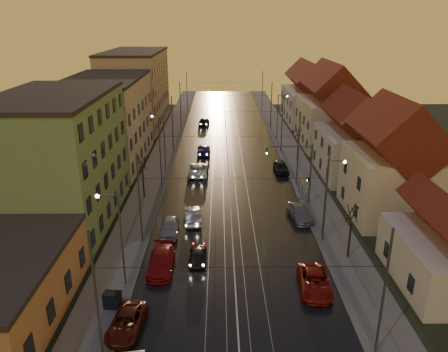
{
  "coord_description": "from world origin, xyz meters",
  "views": [
    {
      "loc": [
        -1.21,
        -28.05,
        20.14
      ],
      "look_at": [
        -0.72,
        18.83,
        3.16
      ],
      "focal_mm": 35.0,
      "sensor_mm": 36.0,
      "label": 1
    }
  ],
  "objects_px": {
    "traffic_light_mast": "(302,166)",
    "driving_car_2": "(198,169)",
    "parked_left_3": "(169,227)",
    "driving_car_0": "(198,255)",
    "street_lamp_3": "(279,113)",
    "parked_right_2": "(281,167)",
    "driving_car_3": "(204,150)",
    "driving_car_4": "(204,121)",
    "driving_car_1": "(193,216)",
    "parked_left_1": "(127,322)",
    "street_lamp_1": "(329,190)",
    "parked_left_2": "(161,261)",
    "dumpster": "(112,300)",
    "parked_right_1": "(300,213)",
    "street_lamp_2": "(162,137)",
    "parked_right_0": "(315,282)",
    "street_lamp_0": "(117,230)"
  },
  "relations": [
    {
      "from": "driving_car_2",
      "to": "parked_right_0",
      "type": "xyz_separation_m",
      "value": [
        10.33,
        -26.94,
        -0.07
      ]
    },
    {
      "from": "parked_right_2",
      "to": "street_lamp_3",
      "type": "bearing_deg",
      "value": 82.42
    },
    {
      "from": "street_lamp_1",
      "to": "dumpster",
      "type": "distance_m",
      "value": 21.71
    },
    {
      "from": "street_lamp_1",
      "to": "driving_car_1",
      "type": "distance_m",
      "value": 14.19
    },
    {
      "from": "driving_car_0",
      "to": "street_lamp_2",
      "type": "bearing_deg",
      "value": -76.23
    },
    {
      "from": "traffic_light_mast",
      "to": "driving_car_3",
      "type": "distance_m",
      "value": 23.3
    },
    {
      "from": "driving_car_3",
      "to": "parked_left_2",
      "type": "relative_size",
      "value": 0.97
    },
    {
      "from": "parked_left_3",
      "to": "driving_car_0",
      "type": "bearing_deg",
      "value": -62.02
    },
    {
      "from": "street_lamp_2",
      "to": "parked_left_2",
      "type": "relative_size",
      "value": 1.54
    },
    {
      "from": "parked_right_0",
      "to": "traffic_light_mast",
      "type": "bearing_deg",
      "value": 87.71
    },
    {
      "from": "driving_car_3",
      "to": "parked_left_1",
      "type": "distance_m",
      "value": 41.4
    },
    {
      "from": "parked_left_2",
      "to": "parked_right_0",
      "type": "height_order",
      "value": "parked_left_2"
    },
    {
      "from": "street_lamp_1",
      "to": "driving_car_4",
      "type": "bearing_deg",
      "value": 105.74
    },
    {
      "from": "traffic_light_mast",
      "to": "driving_car_2",
      "type": "xyz_separation_m",
      "value": [
        -12.13,
        10.09,
        -3.81
      ]
    },
    {
      "from": "street_lamp_2",
      "to": "parked_left_1",
      "type": "relative_size",
      "value": 1.77
    },
    {
      "from": "driving_car_1",
      "to": "driving_car_4",
      "type": "bearing_deg",
      "value": -96.62
    },
    {
      "from": "driving_car_1",
      "to": "driving_car_3",
      "type": "relative_size",
      "value": 0.91
    },
    {
      "from": "street_lamp_3",
      "to": "driving_car_4",
      "type": "height_order",
      "value": "street_lamp_3"
    },
    {
      "from": "street_lamp_1",
      "to": "traffic_light_mast",
      "type": "relative_size",
      "value": 1.11
    },
    {
      "from": "street_lamp_2",
      "to": "parked_left_1",
      "type": "distance_m",
      "value": 33.75
    },
    {
      "from": "parked_left_2",
      "to": "street_lamp_2",
      "type": "bearing_deg",
      "value": 95.83
    },
    {
      "from": "street_lamp_2",
      "to": "driving_car_2",
      "type": "height_order",
      "value": "street_lamp_2"
    },
    {
      "from": "driving_car_0",
      "to": "driving_car_4",
      "type": "height_order",
      "value": "driving_car_4"
    },
    {
      "from": "parked_left_2",
      "to": "parked_left_1",
      "type": "bearing_deg",
      "value": -100.91
    },
    {
      "from": "driving_car_2",
      "to": "driving_car_4",
      "type": "relative_size",
      "value": 1.28
    },
    {
      "from": "street_lamp_3",
      "to": "parked_left_1",
      "type": "bearing_deg",
      "value": -108.67
    },
    {
      "from": "street_lamp_1",
      "to": "driving_car_3",
      "type": "height_order",
      "value": "street_lamp_1"
    },
    {
      "from": "driving_car_1",
      "to": "driving_car_4",
      "type": "relative_size",
      "value": 1.03
    },
    {
      "from": "driving_car_2",
      "to": "driving_car_4",
      "type": "distance_m",
      "value": 29.58
    },
    {
      "from": "driving_car_3",
      "to": "parked_right_0",
      "type": "xyz_separation_m",
      "value": [
        9.9,
        -36.62,
        -0.01
      ]
    },
    {
      "from": "street_lamp_2",
      "to": "driving_car_4",
      "type": "relative_size",
      "value": 1.81
    },
    {
      "from": "parked_right_1",
      "to": "dumpster",
      "type": "distance_m",
      "value": 22.33
    },
    {
      "from": "driving_car_1",
      "to": "parked_right_0",
      "type": "bearing_deg",
      "value": 122.94
    },
    {
      "from": "traffic_light_mast",
      "to": "driving_car_2",
      "type": "relative_size",
      "value": 1.27
    },
    {
      "from": "street_lamp_1",
      "to": "dumpster",
      "type": "relative_size",
      "value": 6.67
    },
    {
      "from": "driving_car_1",
      "to": "parked_right_0",
      "type": "xyz_separation_m",
      "value": [
        10.24,
        -12.23,
        -0.03
      ]
    },
    {
      "from": "parked_left_2",
      "to": "dumpster",
      "type": "relative_size",
      "value": 4.33
    },
    {
      "from": "traffic_light_mast",
      "to": "parked_right_1",
      "type": "xyz_separation_m",
      "value": [
        -0.68,
        -3.92,
        -3.88
      ]
    },
    {
      "from": "street_lamp_3",
      "to": "driving_car_4",
      "type": "bearing_deg",
      "value": 139.03
    },
    {
      "from": "street_lamp_2",
      "to": "parked_right_0",
      "type": "distance_m",
      "value": 32.92
    },
    {
      "from": "street_lamp_2",
      "to": "dumpster",
      "type": "height_order",
      "value": "street_lamp_2"
    },
    {
      "from": "driving_car_0",
      "to": "parked_right_2",
      "type": "relative_size",
      "value": 0.82
    },
    {
      "from": "driving_car_4",
      "to": "parked_left_2",
      "type": "relative_size",
      "value": 0.85
    },
    {
      "from": "street_lamp_1",
      "to": "driving_car_2",
      "type": "xyz_separation_m",
      "value": [
        -13.24,
        18.09,
        -4.1
      ]
    },
    {
      "from": "street_lamp_3",
      "to": "parked_left_3",
      "type": "relative_size",
      "value": 1.79
    },
    {
      "from": "street_lamp_3",
      "to": "parked_right_2",
      "type": "xyz_separation_m",
      "value": [
        -1.83,
        -17.02,
        -4.11
      ]
    },
    {
      "from": "street_lamp_0",
      "to": "parked_right_2",
      "type": "distance_m",
      "value": 31.83
    },
    {
      "from": "driving_car_1",
      "to": "parked_left_2",
      "type": "bearing_deg",
      "value": 69.7
    },
    {
      "from": "parked_left_3",
      "to": "dumpster",
      "type": "relative_size",
      "value": 3.73
    },
    {
      "from": "driving_car_0",
      "to": "parked_right_1",
      "type": "height_order",
      "value": "parked_right_1"
    }
  ]
}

